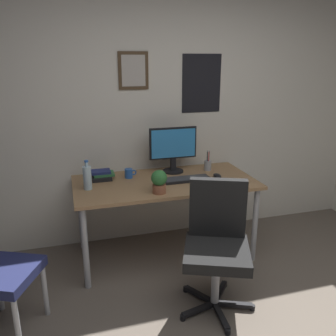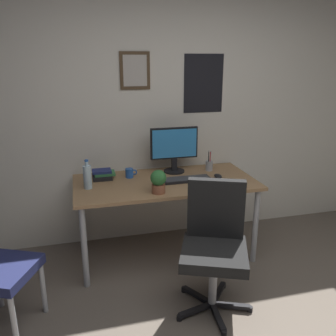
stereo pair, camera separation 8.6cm
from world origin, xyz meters
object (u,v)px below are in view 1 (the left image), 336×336
at_px(office_chair, 217,239).
at_px(computer_mouse, 217,176).
at_px(pen_cup, 208,165).
at_px(book_stack_left, 102,175).
at_px(keyboard, 186,179).
at_px(monitor, 173,148).
at_px(water_bottle, 87,177).
at_px(coffee_mug_near, 129,173).
at_px(potted_plant, 159,181).

height_order(office_chair, computer_mouse, office_chair).
distance_m(pen_cup, book_stack_left, 1.03).
height_order(office_chair, keyboard, office_chair).
bearing_deg(monitor, water_bottle, -162.40).
bearing_deg(computer_mouse, office_chair, -113.29).
bearing_deg(computer_mouse, coffee_mug_near, 164.11).
relative_size(keyboard, computer_mouse, 3.91).
xyz_separation_m(computer_mouse, pen_cup, (0.00, 0.24, 0.04)).
xyz_separation_m(computer_mouse, coffee_mug_near, (-0.78, 0.22, 0.02)).
height_order(office_chair, coffee_mug_near, office_chair).
bearing_deg(pen_cup, office_chair, -108.09).
height_order(monitor, keyboard, monitor).
relative_size(keyboard, water_bottle, 1.70).
xyz_separation_m(monitor, keyboard, (0.04, -0.28, -0.23)).
bearing_deg(office_chair, keyboard, 89.00).
bearing_deg(potted_plant, keyboard, 36.24).
distance_m(office_chair, potted_plant, 0.66).
bearing_deg(computer_mouse, monitor, 139.98).
bearing_deg(water_bottle, computer_mouse, -1.14).
xyz_separation_m(potted_plant, book_stack_left, (-0.41, 0.49, -0.07)).
xyz_separation_m(keyboard, pen_cup, (0.30, 0.23, 0.04)).
bearing_deg(coffee_mug_near, monitor, 8.07).
height_order(pen_cup, book_stack_left, pen_cup).
bearing_deg(pen_cup, book_stack_left, 178.87).
bearing_deg(coffee_mug_near, computer_mouse, -15.89).
relative_size(keyboard, potted_plant, 2.21).
xyz_separation_m(water_bottle, book_stack_left, (0.14, 0.23, -0.07)).
distance_m(computer_mouse, pen_cup, 0.24).
bearing_deg(monitor, keyboard, -81.85).
height_order(office_chair, pen_cup, office_chair).
height_order(office_chair, potted_plant, office_chair).
xyz_separation_m(keyboard, coffee_mug_near, (-0.48, 0.22, 0.03)).
relative_size(monitor, computer_mouse, 4.18).
bearing_deg(office_chair, pen_cup, 71.91).
xyz_separation_m(monitor, pen_cup, (0.34, -0.05, -0.19)).
height_order(keyboard, potted_plant, potted_plant).
xyz_separation_m(office_chair, potted_plant, (-0.30, 0.50, 0.31)).
distance_m(office_chair, water_bottle, 1.18).
xyz_separation_m(keyboard, potted_plant, (-0.32, -0.23, 0.09)).
bearing_deg(potted_plant, book_stack_left, 130.20).
distance_m(water_bottle, potted_plant, 0.61).
xyz_separation_m(water_bottle, pen_cup, (1.17, 0.21, -0.05)).
relative_size(office_chair, pen_cup, 4.75).
xyz_separation_m(water_bottle, coffee_mug_near, (0.38, 0.20, -0.06)).
bearing_deg(coffee_mug_near, book_stack_left, 171.88).
bearing_deg(pen_cup, monitor, 171.95).
distance_m(monitor, book_stack_left, 0.72).
xyz_separation_m(computer_mouse, potted_plant, (-0.62, -0.23, 0.09)).
bearing_deg(book_stack_left, pen_cup, -1.13).
height_order(computer_mouse, book_stack_left, book_stack_left).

